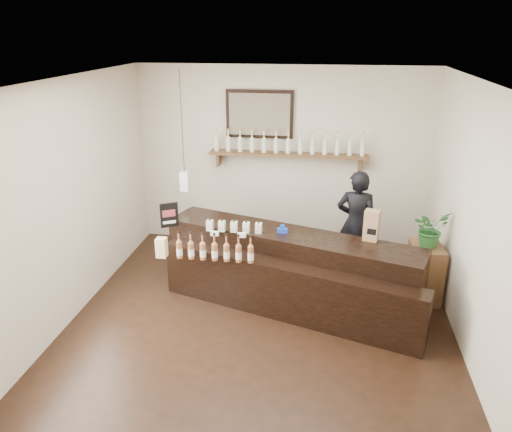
{
  "coord_description": "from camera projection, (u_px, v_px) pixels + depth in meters",
  "views": [
    {
      "loc": [
        0.71,
        -4.99,
        3.31
      ],
      "look_at": [
        -0.14,
        0.7,
        1.12
      ],
      "focal_mm": 35.0,
      "sensor_mm": 36.0,
      "label": 1
    }
  ],
  "objects": [
    {
      "name": "paper_bag",
      "position": [
        372.0,
        225.0,
        5.9
      ],
      "size": [
        0.2,
        0.17,
        0.38
      ],
      "color": "#8A6042",
      "rests_on": "counter"
    },
    {
      "name": "counter",
      "position": [
        288.0,
        273.0,
        6.23
      ],
      "size": [
        3.3,
        1.86,
        1.07
      ],
      "color": "black",
      "rests_on": "ground"
    },
    {
      "name": "room_shell",
      "position": [
        259.0,
        189.0,
        5.29
      ],
      "size": [
        5.0,
        5.0,
        5.0
      ],
      "color": "beige",
      "rests_on": "ground"
    },
    {
      "name": "tape_dispenser",
      "position": [
        282.0,
        230.0,
        6.17
      ],
      "size": [
        0.13,
        0.05,
        0.11
      ],
      "color": "#1839AB",
      "rests_on": "counter"
    },
    {
      "name": "ground",
      "position": [
        259.0,
        326.0,
        5.89
      ],
      "size": [
        5.0,
        5.0,
        0.0
      ],
      "primitive_type": "plane",
      "color": "black",
      "rests_on": "ground"
    },
    {
      "name": "promo_sign",
      "position": [
        169.0,
        215.0,
        6.31
      ],
      "size": [
        0.21,
        0.13,
        0.32
      ],
      "color": "black",
      "rests_on": "counter"
    },
    {
      "name": "shopkeeper",
      "position": [
        357.0,
        217.0,
        6.86
      ],
      "size": [
        0.69,
        0.51,
        1.72
      ],
      "primitive_type": "imported",
      "rotation": [
        0.0,
        0.0,
        2.98
      ],
      "color": "black",
      "rests_on": "ground"
    },
    {
      "name": "potted_plant",
      "position": [
        430.0,
        229.0,
        6.14
      ],
      "size": [
        0.56,
        0.54,
        0.47
      ],
      "primitive_type": "imported",
      "rotation": [
        0.0,
        0.0,
        0.58
      ],
      "color": "#29662B",
      "rests_on": "side_cabinet"
    },
    {
      "name": "back_wall_decor",
      "position": [
        272.0,
        137.0,
        7.48
      ],
      "size": [
        2.66,
        0.96,
        1.69
      ],
      "color": "brown",
      "rests_on": "ground"
    },
    {
      "name": "side_cabinet",
      "position": [
        424.0,
        273.0,
        6.36
      ],
      "size": [
        0.41,
        0.54,
        0.74
      ],
      "color": "brown",
      "rests_on": "ground"
    }
  ]
}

